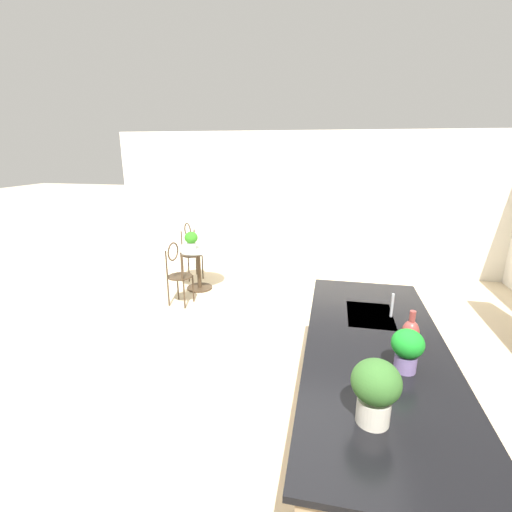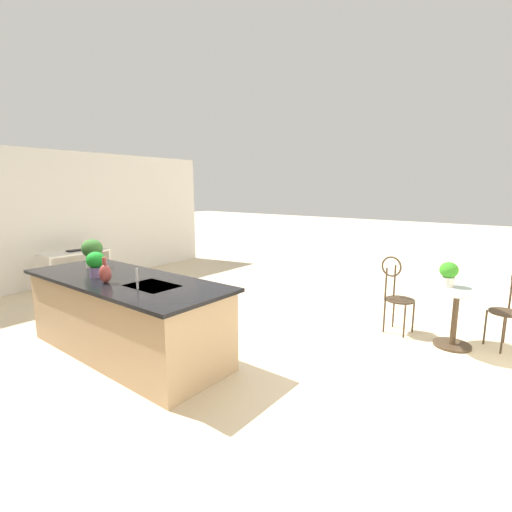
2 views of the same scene
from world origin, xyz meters
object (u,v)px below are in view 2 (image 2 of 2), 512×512
at_px(chair_by_island, 396,291).
at_px(bistro_table, 455,312).
at_px(keyboard, 79,250).
at_px(potted_plant_counter_far, 92,251).
at_px(vase_on_counter, 105,273).
at_px(writing_desk, 75,263).
at_px(chair_near_window, 512,303).
at_px(potted_plant_counter_near, 96,263).
at_px(potted_plant_on_table, 449,273).

bearing_deg(chair_by_island, bistro_table, 175.54).
distance_m(keyboard, potted_plant_counter_far, 2.76).
distance_m(bistro_table, vase_on_counter, 4.18).
height_order(chair_by_island, potted_plant_counter_far, potted_plant_counter_far).
height_order(keyboard, vase_on_counter, vase_on_counter).
distance_m(writing_desk, potted_plant_counter_far, 2.75).
height_order(chair_near_window, potted_plant_counter_near, potted_plant_counter_near).
bearing_deg(keyboard, writing_desk, 101.31).
xyz_separation_m(bistro_table, keyboard, (6.43, 1.42, 0.31)).
bearing_deg(potted_plant_counter_near, bistro_table, -140.65).
relative_size(potted_plant_counter_near, potted_plant_counter_far, 0.80).
xyz_separation_m(chair_near_window, potted_plant_counter_far, (4.45, 2.85, 0.56)).
relative_size(bistro_table, potted_plant_on_table, 2.59).
xyz_separation_m(bistro_table, chair_near_window, (-0.54, -0.36, 0.13)).
relative_size(chair_by_island, potted_plant_counter_near, 3.47).
xyz_separation_m(bistro_table, chair_by_island, (0.74, -0.06, 0.13)).
relative_size(chair_by_island, potted_plant_counter_far, 2.78).
distance_m(writing_desk, keyboard, 0.27).
distance_m(chair_near_window, vase_on_counter, 4.80).
xyz_separation_m(chair_by_island, writing_desk, (5.67, 1.58, -0.06)).
bearing_deg(bistro_table, potted_plant_counter_near, 39.35).
distance_m(potted_plant_counter_near, vase_on_counter, 0.37).
height_order(writing_desk, potted_plant_counter_near, potted_plant_counter_near).
distance_m(keyboard, vase_on_counter, 3.71).
height_order(chair_by_island, keyboard, chair_by_island).
height_order(chair_by_island, vase_on_counter, vase_on_counter).
distance_m(bistro_table, keyboard, 6.59).
relative_size(writing_desk, potted_plant_counter_near, 4.00).
distance_m(chair_by_island, potted_plant_counter_near, 3.87).
distance_m(chair_by_island, potted_plant_counter_far, 4.10).
bearing_deg(vase_on_counter, bistro_table, -136.61).
bearing_deg(writing_desk, chair_by_island, -164.40).
height_order(chair_near_window, keyboard, chair_near_window).
distance_m(keyboard, potted_plant_on_table, 6.48).
bearing_deg(potted_plant_counter_far, vase_on_counter, 158.72).
bearing_deg(writing_desk, potted_plant_counter_near, 158.06).
bearing_deg(keyboard, potted_plant_on_table, -166.73).
bearing_deg(writing_desk, vase_on_counter, 158.81).
bearing_deg(vase_on_counter, chair_near_window, -137.95).
bearing_deg(vase_on_counter, potted_plant_on_table, -134.77).
xyz_separation_m(bistro_table, potted_plant_counter_far, (3.91, 2.49, 0.69)).
xyz_separation_m(chair_near_window, potted_plant_counter_near, (3.90, 3.11, 0.52)).
xyz_separation_m(potted_plant_counter_near, vase_on_counter, (-0.35, 0.09, -0.06)).
bearing_deg(potted_plant_counter_far, bistro_table, -147.47).
bearing_deg(vase_on_counter, keyboard, -22.52).
height_order(chair_by_island, potted_plant_counter_near, potted_plant_counter_near).
relative_size(chair_near_window, keyboard, 2.37).
bearing_deg(chair_by_island, chair_near_window, -166.82).
bearing_deg(potted_plant_on_table, writing_desk, 14.18).
xyz_separation_m(chair_near_window, vase_on_counter, (3.55, 3.20, 0.46)).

